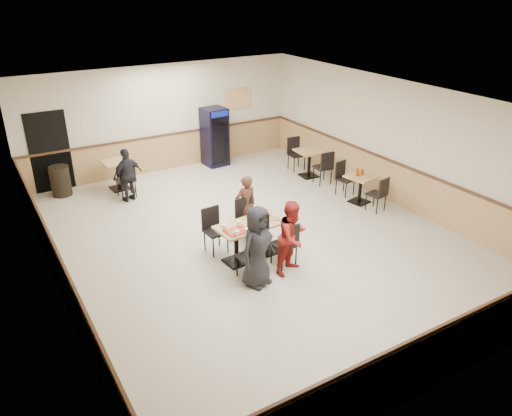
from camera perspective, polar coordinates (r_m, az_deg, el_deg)
ground at (r=10.79m, az=-0.37°, el=-3.45°), size 10.00×10.00×0.00m
room_shell at (r=13.39m, az=0.64°, el=5.05°), size 10.00×10.00×10.00m
main_table at (r=9.85m, az=-0.56°, el=-3.10°), size 1.45×0.81×0.75m
main_chairs at (r=9.84m, az=-0.80°, el=-3.30°), size 1.37×1.74×0.95m
diner_woman_left at (r=8.88m, az=0.18°, el=-4.44°), size 0.88×0.71×1.55m
diner_woman_right at (r=9.34m, az=4.20°, el=-3.33°), size 0.84×0.74×1.44m
diner_man_opposite at (r=10.62m, az=-1.18°, el=0.24°), size 0.51×0.34×1.39m
lone_diner at (r=12.74m, az=-14.45°, el=3.67°), size 0.86×0.52×1.36m
tabletop_clutter at (r=9.66m, az=-0.67°, el=-1.85°), size 1.24×0.67×0.12m
side_table_near at (r=12.57m, az=11.85°, el=2.60°), size 0.77×0.77×0.70m
side_table_near_chair_south at (r=12.21m, az=13.60°, el=1.63°), size 0.49×0.49×0.89m
side_table_near_chair_north at (r=12.96m, az=10.19°, el=3.33°), size 0.49×0.49×0.89m
side_table_far at (r=14.05m, az=6.11°, el=5.56°), size 0.77×0.77×0.76m
side_table_far_chair_south at (r=13.60m, az=7.64°, el=4.72°), size 0.48×0.48×0.97m
side_table_far_chair_north at (r=14.52m, az=4.67°, el=6.17°), size 0.48×0.48×0.97m
condiment_caddy at (r=12.47m, az=11.73°, el=4.03°), size 0.23×0.06×0.20m
back_table at (r=13.60m, az=-15.50°, el=4.14°), size 0.76×0.76×0.77m
back_table_chair_lone at (r=13.04m, az=-14.71°, el=3.24°), size 0.48×0.48×0.98m
pepsi_cooler at (r=14.84m, az=-4.72°, el=8.11°), size 0.69×0.69×1.71m
trash_bin at (r=13.71m, az=-21.45°, el=2.89°), size 0.49×0.49×0.78m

